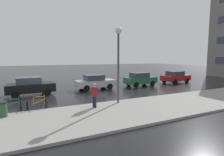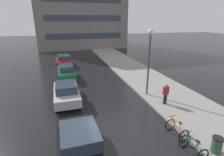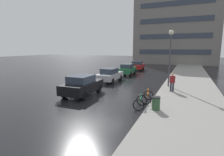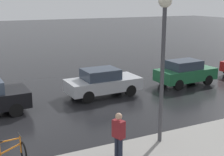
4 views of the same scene
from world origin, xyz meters
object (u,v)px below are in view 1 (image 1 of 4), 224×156
Objects in this scene: car_silver at (95,82)px; car_red at (175,77)px; pedestrian at (94,95)px; streetlamp at (118,50)px; car_green at (140,79)px; trash_bin at (2,111)px; bicycle_second at (37,104)px; bicycle_nearest at (11,107)px; car_black at (31,86)px.

car_silver is 11.24m from car_red.
streetlamp is at bearing 103.84° from pedestrian.
trash_bin is (6.21, -13.16, -0.33)m from car_green.
car_silver is 4.43× the size of trash_bin.
car_silver reaches higher than trash_bin.
pedestrian is 3.47m from streetlamp.
car_red is 15.41m from pedestrian.
car_red is at bearing 107.67° from bicycle_second.
bicycle_nearest is at bearing -95.71° from bicycle_second.
car_green reaches higher than car_red.
bicycle_second is 17.99m from car_red.
bicycle_second is at bearing 117.03° from trash_bin.
bicycle_second is at bearing 84.29° from bicycle_nearest.
car_silver is 9.97m from trash_bin.
car_silver is at bearing 130.14° from trash_bin.
bicycle_nearest is 0.29× the size of car_silver.
bicycle_second is 8.10m from car_silver.
car_silver is at bearing 159.45° from pedestrian.
car_black reaches higher than trash_bin.
pedestrian is at bearing 72.52° from bicycle_nearest.
car_green is at bearing 90.71° from car_black.
car_silver is (-0.36, 6.15, -0.05)m from car_black.
streetlamp is at bearing -61.96° from car_red.
streetlamp is at bearing 42.36° from car_black.
streetlamp is 5.78× the size of trash_bin.
car_black is 7.45m from pedestrian.
car_red is at bearing 116.21° from pedestrian.
pedestrian is (1.35, 3.31, 0.57)m from bicycle_second.
car_silver is at bearing -92.17° from car_green.
car_black reaches higher than car_green.
pedestrian is at bearing 67.82° from bicycle_second.
car_silver is 1.07× the size of car_green.
car_black is 4.30× the size of trash_bin.
bicycle_nearest is 1.07m from trash_bin.
bicycle_nearest is at bearing 163.75° from trash_bin.
bicycle_nearest is 5.19m from car_black.
bicycle_second is at bearing -72.33° from car_red.
trash_bin is (0.88, -1.72, 0.08)m from bicycle_second.
trash_bin is at bearing -16.25° from bicycle_nearest.
streetlamp is at bearing 80.61° from bicycle_second.
car_green is (-5.33, 11.44, 0.40)m from bicycle_second.
car_red reaches higher than bicycle_second.
car_green reaches higher than trash_bin.
bicycle_nearest is 1.43m from bicycle_second.
pedestrian is at bearing 28.66° from car_black.
car_green is 14.56m from trash_bin.
streetlamp reaches higher than car_black.
car_silver is 5.55m from car_green.
pedestrian is 0.32× the size of streetlamp.
car_silver is at bearing 126.42° from bicycle_nearest.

